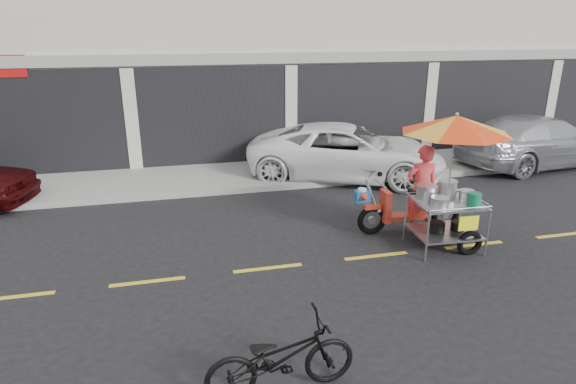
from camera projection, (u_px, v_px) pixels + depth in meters
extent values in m
plane|color=black|center=(376.00, 256.00, 8.72)|extent=(90.00, 90.00, 0.00)
cube|color=gray|center=(299.00, 169.00, 13.75)|extent=(45.00, 3.00, 0.15)
cube|color=beige|center=(264.00, 25.00, 17.07)|extent=(36.00, 8.00, 8.00)
cube|color=black|center=(291.00, 116.00, 14.19)|extent=(35.28, 0.06, 2.90)
cube|color=gray|center=(291.00, 58.00, 13.64)|extent=(36.00, 0.12, 0.30)
cube|color=gold|center=(376.00, 256.00, 8.72)|extent=(42.00, 0.10, 0.01)
imported|color=white|center=(346.00, 152.00, 13.04)|extent=(5.76, 4.28, 1.46)
imported|color=#A7A8AF|center=(539.00, 141.00, 14.17)|extent=(5.39, 2.76, 1.50)
imported|color=black|center=(281.00, 357.00, 5.35)|extent=(1.75, 0.67, 0.91)
torus|color=black|center=(372.00, 220.00, 9.56)|extent=(0.61, 0.15, 0.60)
torus|color=black|center=(445.00, 215.00, 9.83)|extent=(0.61, 0.15, 0.60)
cylinder|color=#9EA0A5|center=(372.00, 220.00, 9.56)|extent=(0.15, 0.07, 0.15)
cylinder|color=#9EA0A5|center=(445.00, 215.00, 9.83)|extent=(0.15, 0.07, 0.15)
cube|color=red|center=(373.00, 207.00, 9.47)|extent=(0.34, 0.14, 0.08)
cylinder|color=#9EA0A5|center=(373.00, 199.00, 9.41)|extent=(0.39, 0.07, 0.85)
cube|color=red|center=(385.00, 206.00, 9.51)|extent=(0.14, 0.36, 0.63)
cube|color=red|center=(407.00, 216.00, 9.67)|extent=(0.86, 0.34, 0.08)
cube|color=red|center=(430.00, 203.00, 9.68)|extent=(0.80, 0.31, 0.42)
cube|color=black|center=(426.00, 192.00, 9.58)|extent=(0.70, 0.29, 0.11)
cylinder|color=#9EA0A5|center=(380.00, 184.00, 9.33)|extent=(0.07, 0.58, 0.04)
sphere|color=black|center=(380.00, 174.00, 9.50)|extent=(0.11, 0.11, 0.11)
cylinder|color=white|center=(378.00, 210.00, 9.51)|extent=(0.13, 0.13, 0.05)
cube|color=#1B4B89|center=(362.00, 196.00, 9.35)|extent=(0.29, 0.25, 0.21)
cylinder|color=white|center=(362.00, 190.00, 9.30)|extent=(0.18, 0.18, 0.05)
cone|color=red|center=(365.00, 198.00, 9.17)|extent=(0.20, 0.24, 0.19)
torus|color=black|center=(469.00, 243.00, 8.70)|extent=(0.49, 0.13, 0.48)
cylinder|color=#9EA0A5|center=(427.00, 238.00, 8.38)|extent=(0.04, 0.04, 0.90)
cylinder|color=#9EA0A5|center=(405.00, 218.00, 9.26)|extent=(0.04, 0.04, 0.90)
cylinder|color=#9EA0A5|center=(488.00, 233.00, 8.58)|extent=(0.04, 0.04, 0.90)
cylinder|color=#9EA0A5|center=(460.00, 214.00, 9.46)|extent=(0.04, 0.04, 0.90)
cube|color=#9EA0A5|center=(444.00, 232.00, 8.96)|extent=(1.20, 1.00, 0.03)
cube|color=#9EA0A5|center=(447.00, 203.00, 8.77)|extent=(1.20, 1.00, 0.04)
cylinder|color=#9EA0A5|center=(461.00, 209.00, 8.31)|extent=(1.16, 0.08, 0.03)
cylinder|color=#9EA0A5|center=(435.00, 191.00, 9.19)|extent=(1.16, 0.08, 0.03)
cylinder|color=#9EA0A5|center=(418.00, 202.00, 8.65)|extent=(0.07, 0.95, 0.03)
cylinder|color=#9EA0A5|center=(477.00, 198.00, 8.85)|extent=(0.07, 0.95, 0.03)
cylinder|color=#9EA0A5|center=(432.00, 222.00, 9.40)|extent=(0.08, 0.79, 0.04)
cylinder|color=#9EA0A5|center=(435.00, 197.00, 9.23)|extent=(0.08, 0.79, 0.04)
cube|color=#F1F115|center=(469.00, 223.00, 8.40)|extent=(0.37, 0.04, 0.26)
cylinder|color=#B7B7BC|center=(427.00, 193.00, 8.87)|extent=(0.39, 0.39, 0.25)
cylinder|color=#B7B7BC|center=(447.00, 189.00, 8.95)|extent=(0.35, 0.35, 0.30)
cylinder|color=#B7B7BC|center=(467.00, 195.00, 8.86)|extent=(0.28, 0.28, 0.16)
cylinder|color=#B7B7BC|center=(439.00, 202.00, 8.52)|extent=(0.33, 0.33, 0.15)
cylinder|color=#126844|center=(475.00, 199.00, 8.55)|extent=(0.24, 0.24, 0.23)
cylinder|color=black|center=(437.00, 227.00, 8.90)|extent=(0.31, 0.31, 0.19)
cylinder|color=black|center=(458.00, 226.00, 8.97)|extent=(0.27, 0.27, 0.17)
cylinder|color=#9EA0A5|center=(452.00, 159.00, 8.62)|extent=(0.03, 0.03, 1.58)
sphere|color=#9EA0A5|center=(457.00, 114.00, 8.36)|extent=(0.06, 0.06, 0.06)
imported|color=#E63F3E|center=(421.00, 189.00, 9.54)|extent=(0.67, 0.46, 1.79)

